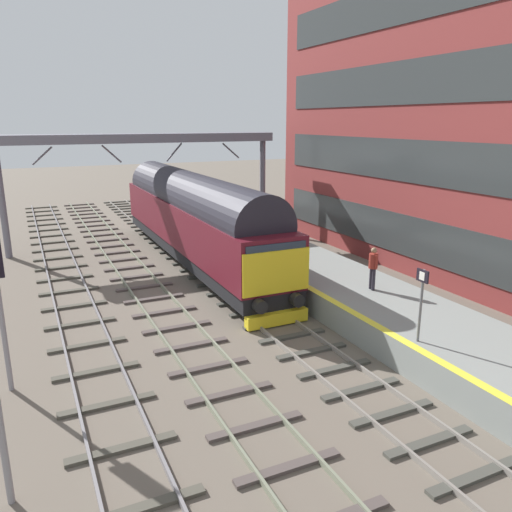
% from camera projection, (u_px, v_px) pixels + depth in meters
% --- Properties ---
extents(ground_plane, '(140.00, 140.00, 0.00)m').
position_uv_depth(ground_plane, '(253.00, 307.00, 20.19)').
color(ground_plane, '#655B4F').
rests_on(ground_plane, ground).
extents(track_main, '(2.50, 60.00, 0.15)m').
position_uv_depth(track_main, '(253.00, 305.00, 20.18)').
color(track_main, gray).
rests_on(track_main, ground).
extents(track_adjacent_west, '(2.50, 60.00, 0.15)m').
position_uv_depth(track_adjacent_west, '(170.00, 319.00, 18.79)').
color(track_adjacent_west, slate).
rests_on(track_adjacent_west, ground).
extents(track_adjacent_far_west, '(2.50, 60.00, 0.15)m').
position_uv_depth(track_adjacent_far_west, '(84.00, 334.00, 17.51)').
color(track_adjacent_far_west, slate).
rests_on(track_adjacent_far_west, ground).
extents(station_platform, '(4.00, 44.00, 1.01)m').
position_uv_depth(station_platform, '(329.00, 283.00, 21.54)').
color(station_platform, gray).
rests_on(station_platform, ground).
extents(diesel_locomotive, '(2.74, 19.01, 4.68)m').
position_uv_depth(diesel_locomotive, '(194.00, 216.00, 25.88)').
color(diesel_locomotive, black).
rests_on(diesel_locomotive, ground).
extents(platform_number_sign, '(0.10, 0.44, 2.17)m').
position_uv_depth(platform_number_sign, '(421.00, 295.00, 14.32)').
color(platform_number_sign, slate).
rests_on(platform_number_sign, station_platform).
extents(waiting_passenger, '(0.39, 0.50, 1.64)m').
position_uv_depth(waiting_passenger, '(373.00, 265.00, 18.92)').
color(waiting_passenger, '#29252F').
rests_on(waiting_passenger, station_platform).
extents(overhead_footbridge, '(15.79, 2.00, 6.50)m').
position_uv_depth(overhead_footbridge, '(143.00, 143.00, 29.05)').
color(overhead_footbridge, slate).
rests_on(overhead_footbridge, ground).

